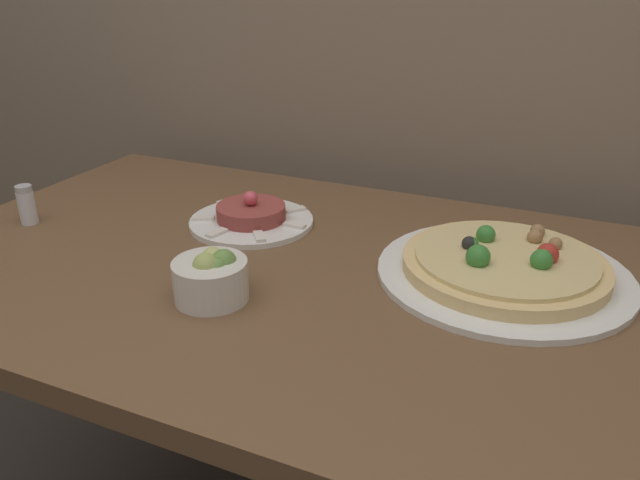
# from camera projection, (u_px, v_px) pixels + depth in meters

# --- Properties ---
(dining_table) EXTENTS (1.29, 0.77, 0.77)m
(dining_table) POSITION_uv_depth(u_px,v_px,m) (298.00, 323.00, 1.02)
(dining_table) COLOR brown
(dining_table) RESTS_ON ground_plane
(pizza_plate) EXTENTS (0.38, 0.38, 0.06)m
(pizza_plate) POSITION_uv_depth(u_px,v_px,m) (504.00, 266.00, 0.93)
(pizza_plate) COLOR white
(pizza_plate) RESTS_ON dining_table
(tartare_plate) EXTENTS (0.22, 0.22, 0.06)m
(tartare_plate) POSITION_uv_depth(u_px,v_px,m) (251.00, 217.00, 1.12)
(tartare_plate) COLOR white
(tartare_plate) RESTS_ON dining_table
(small_bowl) EXTENTS (0.11, 0.11, 0.07)m
(small_bowl) POSITION_uv_depth(u_px,v_px,m) (212.00, 277.00, 0.87)
(small_bowl) COLOR silver
(small_bowl) RESTS_ON dining_table
(salt_shaker) EXTENTS (0.03, 0.03, 0.07)m
(salt_shaker) POSITION_uv_depth(u_px,v_px,m) (27.00, 205.00, 1.12)
(salt_shaker) COLOR silver
(salt_shaker) RESTS_ON dining_table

